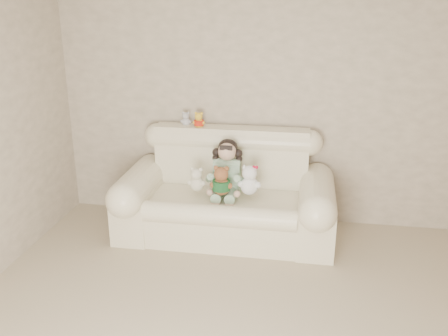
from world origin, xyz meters
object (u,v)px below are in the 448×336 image
Objects in this scene: brown_teddy at (221,178)px; white_cat at (250,177)px; seated_child at (227,167)px; cream_teddy at (197,177)px; sofa at (226,187)px.

white_cat reaches higher than brown_teddy.
white_cat is at bearing -36.32° from seated_child.
seated_child reaches higher than white_cat.
white_cat is 0.51m from cream_teddy.
seated_child is 1.60× the size of white_cat.
sofa reaches higher than white_cat.
sofa is 3.75× the size of seated_child.
cream_teddy is at bearing 175.24° from brown_teddy.
white_cat reaches higher than cream_teddy.
white_cat is at bearing -6.88° from cream_teddy.
sofa reaches higher than brown_teddy.
cream_teddy is (-0.27, -0.17, -0.06)m from seated_child.
sofa is at bearing 12.20° from cream_teddy.
sofa is 0.22m from brown_teddy.
brown_teddy is (-0.02, -0.23, -0.03)m from seated_child.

